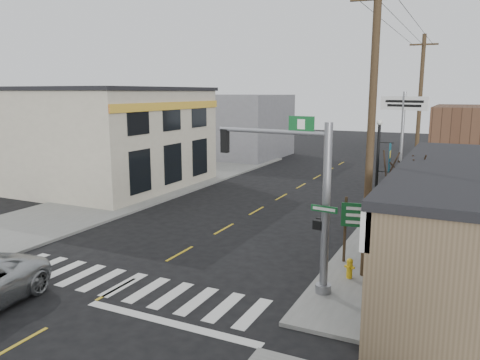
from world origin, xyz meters
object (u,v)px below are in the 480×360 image
at_px(lamp_post, 379,167).
at_px(dance_center_sign, 403,118).
at_px(traffic_signal_pole, 306,189).
at_px(utility_pole_near, 371,131).
at_px(fire_hydrant, 350,267).
at_px(guide_sign, 361,222).
at_px(utility_pole_far, 419,111).
at_px(bare_tree, 405,161).

relative_size(lamp_post, dance_center_sign, 0.81).
distance_m(traffic_signal_pole, utility_pole_near, 3.21).
bearing_deg(lamp_post, dance_center_sign, 104.41).
height_order(fire_hydrant, dance_center_sign, dance_center_sign).
height_order(lamp_post, dance_center_sign, dance_center_sign).
distance_m(guide_sign, utility_pole_far, 16.73).
distance_m(fire_hydrant, lamp_post, 7.15).
height_order(traffic_signal_pole, utility_pole_near, utility_pole_near).
xyz_separation_m(bare_tree, utility_pole_near, (-0.93, -2.14, 1.29)).
bearing_deg(traffic_signal_pole, fire_hydrant, 60.50).
bearing_deg(utility_pole_near, guide_sign, 103.81).
relative_size(lamp_post, utility_pole_far, 0.52).
height_order(guide_sign, fire_hydrant, guide_sign).
distance_m(fire_hydrant, dance_center_sign, 14.94).
distance_m(fire_hydrant, utility_pole_far, 18.55).
distance_m(traffic_signal_pole, guide_sign, 3.83).
bearing_deg(bare_tree, fire_hydrant, -116.97).
distance_m(traffic_signal_pole, dance_center_sign, 15.94).
bearing_deg(fire_hydrant, bare_tree, 63.03).
bearing_deg(fire_hydrant, lamp_post, 92.10).
height_order(guide_sign, lamp_post, lamp_post).
bearing_deg(lamp_post, utility_pole_near, -68.82).
xyz_separation_m(guide_sign, utility_pole_far, (0.39, 16.33, 3.59)).
xyz_separation_m(guide_sign, fire_hydrant, (-0.02, -1.56, -1.29)).
bearing_deg(utility_pole_far, lamp_post, -99.57).
xyz_separation_m(fire_hydrant, bare_tree, (1.34, 2.64, 3.56)).
height_order(utility_pole_near, utility_pole_far, utility_pole_far).
bearing_deg(guide_sign, dance_center_sign, 79.48).
xyz_separation_m(traffic_signal_pole, guide_sign, (1.22, 3.17, -1.77)).
bearing_deg(guide_sign, traffic_signal_pole, -122.40).
relative_size(guide_sign, dance_center_sign, 0.40).
xyz_separation_m(traffic_signal_pole, fire_hydrant, (1.19, 1.61, -3.06)).
xyz_separation_m(dance_center_sign, bare_tree, (1.50, -11.58, -1.01)).
bearing_deg(bare_tree, traffic_signal_pole, -120.82).
relative_size(dance_center_sign, bare_tree, 1.31).
distance_m(lamp_post, dance_center_sign, 7.83).
height_order(traffic_signal_pole, dance_center_sign, dance_center_sign).
xyz_separation_m(fire_hydrant, lamp_post, (-0.24, 6.63, 2.68)).
height_order(lamp_post, bare_tree, lamp_post).
xyz_separation_m(fire_hydrant, utility_pole_near, (0.41, 0.51, 4.85)).
distance_m(fire_hydrant, utility_pole_near, 4.90).
bearing_deg(fire_hydrant, dance_center_sign, 90.63).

